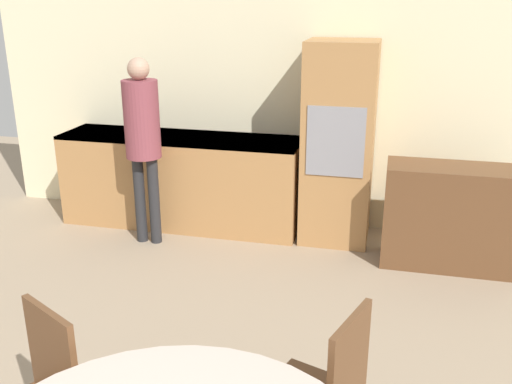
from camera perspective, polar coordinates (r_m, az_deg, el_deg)
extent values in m
cube|color=beige|center=(5.44, 5.59, 9.91)|extent=(6.42, 0.05, 2.60)
cube|color=#AD7A47|center=(5.61, -7.44, 1.14)|extent=(2.32, 0.60, 0.89)
cube|color=black|center=(5.50, -7.63, 5.41)|extent=(2.32, 0.60, 0.03)
cube|color=#AD7A47|center=(5.16, 8.26, 4.78)|extent=(0.61, 0.58, 1.80)
cube|color=gray|center=(4.85, 7.95, 4.97)|extent=(0.49, 0.01, 0.60)
cube|color=brown|center=(4.97, 19.10, -2.38)|extent=(1.12, 0.45, 0.86)
cube|color=brown|center=(2.74, -19.69, -15.16)|extent=(0.35, 0.21, 0.46)
cube|color=brown|center=(2.57, 9.27, -16.73)|extent=(0.15, 0.37, 0.46)
cylinder|color=#262628|center=(5.28, -11.53, -0.73)|extent=(0.10, 0.10, 0.81)
cylinder|color=#262628|center=(5.23, -10.15, -0.86)|extent=(0.10, 0.10, 0.81)
cylinder|color=brown|center=(5.05, -11.36, 7.13)|extent=(0.31, 0.31, 0.67)
sphere|color=tan|center=(4.98, -11.69, 11.98)|extent=(0.19, 0.19, 0.19)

